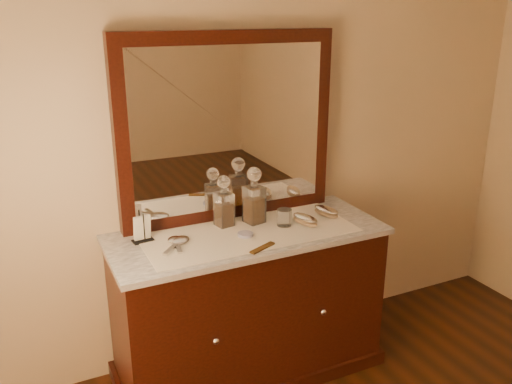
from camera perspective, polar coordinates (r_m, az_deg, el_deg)
dresser_cabinet at (r=2.98m, az=-0.84°, el=-12.06°), size 1.40×0.55×0.82m
dresser_plinth at (r=3.19m, az=-0.81°, el=-17.77°), size 1.46×0.59×0.08m
knob_left at (r=2.64m, az=-4.32°, el=-15.60°), size 0.04×0.04×0.04m
knob_right at (r=2.87m, az=7.18°, el=-12.60°), size 0.04×0.04×0.04m
marble_top at (r=2.79m, az=-0.89°, el=-4.55°), size 1.44×0.59×0.03m
mirror_frame at (r=2.84m, az=-3.01°, el=6.83°), size 1.20×0.08×1.00m
mirror_glass at (r=2.81m, az=-2.74°, el=6.70°), size 1.06×0.01×0.86m
lace_runner at (r=2.76m, az=-0.71°, el=-4.38°), size 1.10×0.45×0.00m
pin_dish at (r=2.72m, az=-1.15°, el=-4.55°), size 0.10×0.10×0.01m
comb at (r=2.58m, az=0.69°, el=-5.98°), size 0.16×0.09×0.01m
napkin_rack at (r=2.71m, az=-12.07°, el=-3.95°), size 0.11×0.07×0.16m
decanter_left at (r=2.82m, az=-3.44°, el=-1.54°), size 0.10×0.10×0.28m
decanter_right at (r=2.85m, az=-0.20°, el=-0.99°), size 0.11×0.11×0.31m
brush_near at (r=2.88m, az=5.28°, el=-2.94°), size 0.11×0.18×0.05m
brush_far at (r=3.00m, az=7.52°, el=-2.05°), size 0.11×0.18×0.05m
hand_mirror_outer at (r=2.67m, az=-8.54°, el=-5.22°), size 0.09×0.21×0.02m
hand_mirror_inner at (r=2.66m, az=-8.28°, el=-5.27°), size 0.19×0.20×0.02m
tumblers at (r=2.84m, az=3.04°, el=-2.73°), size 0.08×0.08×0.09m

